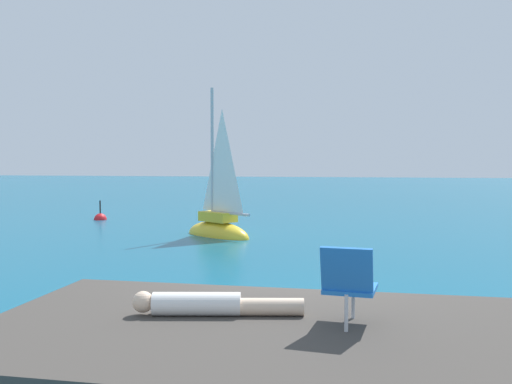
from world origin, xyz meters
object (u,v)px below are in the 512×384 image
at_px(person_sunbather, 209,304).
at_px(beach_chair, 349,282).
at_px(marker_buoy, 100,220).
at_px(sailboat_near, 218,227).

xyz_separation_m(person_sunbather, beach_chair, (1.41, -0.17, 0.33)).
xyz_separation_m(beach_chair, marker_buoy, (-11.12, 17.93, -1.48)).
bearing_deg(sailboat_near, person_sunbather, 138.75).
height_order(sailboat_near, person_sunbather, sailboat_near).
distance_m(sailboat_near, person_sunbather, 13.87).
bearing_deg(marker_buoy, sailboat_near, -33.82).
bearing_deg(marker_buoy, beach_chair, -58.19).
bearing_deg(marker_buoy, person_sunbather, -61.34).
height_order(sailboat_near, beach_chair, sailboat_near).
relative_size(sailboat_near, marker_buoy, 5.00).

